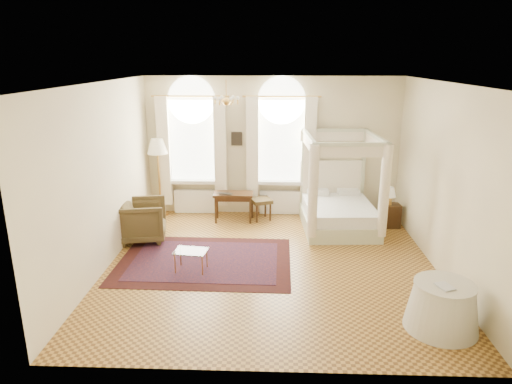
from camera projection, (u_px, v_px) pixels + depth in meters
ground at (271, 265)px, 8.47m from camera, size 6.00×6.00×0.00m
room_walls at (272, 161)px, 7.91m from camera, size 6.00×6.00×6.00m
window_left at (193, 154)px, 10.87m from camera, size 1.62×0.27×3.29m
window_right at (281, 155)px, 10.79m from camera, size 1.62×0.27×3.29m
chandelier at (226, 100)px, 8.83m from camera, size 0.51×0.45×0.50m
wall_pictures at (276, 137)px, 10.77m from camera, size 2.54×0.03×0.39m
canopy_bed at (339, 208)px, 10.13m from camera, size 1.71×2.05×2.12m
nightstand at (391, 215)px, 10.32m from camera, size 0.39×0.36×0.54m
nightstand_lamp at (390, 193)px, 10.13m from camera, size 0.28×0.28×0.41m
writing_desk at (233, 197)px, 10.60m from camera, size 0.92×0.49×0.68m
laptop at (226, 193)px, 10.51m from camera, size 0.41×0.33×0.03m
stool at (261, 202)px, 10.73m from camera, size 0.58×0.58×0.51m
armchair at (142, 220)px, 9.53m from camera, size 1.10×1.08×0.87m
coffee_table at (191, 253)px, 8.15m from camera, size 0.61×0.46×0.39m
floor_lamp at (157, 150)px, 10.70m from camera, size 0.49×0.49×1.89m
oriental_rug at (205, 261)px, 8.62m from camera, size 3.26×2.37×0.01m
side_table at (442, 306)px, 6.41m from camera, size 1.02×1.02×0.70m
book at (439, 288)px, 6.17m from camera, size 0.26×0.30×0.02m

